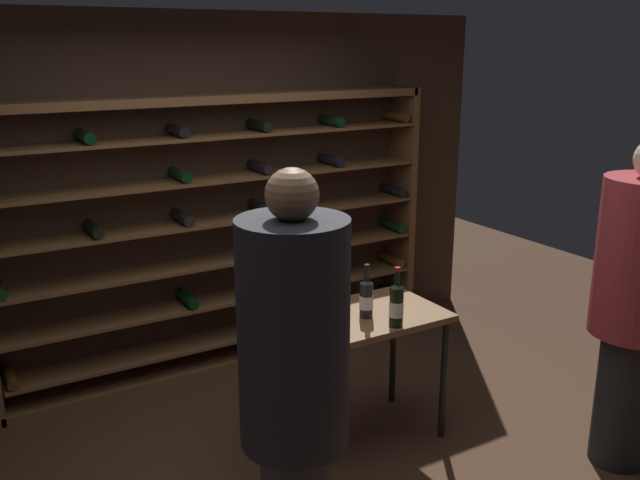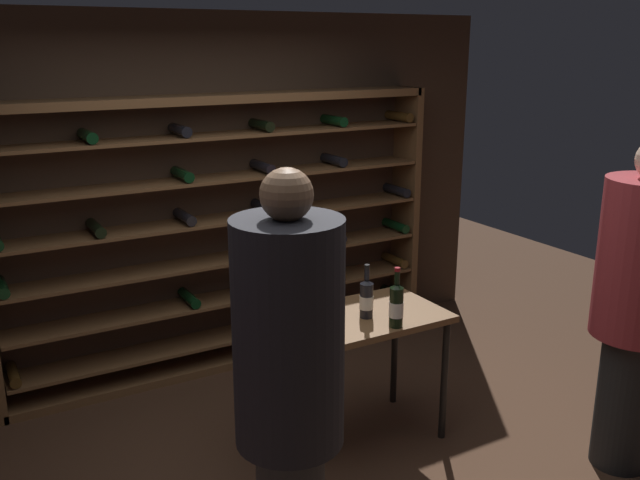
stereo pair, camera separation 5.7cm
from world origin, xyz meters
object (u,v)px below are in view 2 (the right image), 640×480
Objects in this scene: wine_rack at (229,235)px; wine_bottle_black_capsule at (396,305)px; tasting_table at (353,331)px; person_bystander_dark_jacket at (289,386)px; person_guest_plum_blouse at (639,296)px; wine_glass_stemmed_left at (308,327)px; wine_bottle_green_slim at (366,298)px.

wine_bottle_black_capsule is at bearing -78.68° from wine_rack.
tasting_table is 1.46m from person_bystander_dark_jacket.
person_bystander_dark_jacket is 1.03× the size of person_guest_plum_blouse.
person_bystander_dark_jacket is (-0.97, -1.03, 0.36)m from tasting_table.
person_bystander_dark_jacket is at bearing -144.49° from wine_bottle_black_capsule.
person_bystander_dark_jacket is 1.35m from wine_bottle_black_capsule.
person_bystander_dark_jacket reaches higher than wine_bottle_black_capsule.
wine_bottle_black_capsule is 0.57m from wine_glass_stemmed_left.
wine_rack reaches higher than wine_glass_stemmed_left.
wine_bottle_black_capsule is at bearing -62.16° from person_guest_plum_blouse.
tasting_table is at bearing 141.80° from wine_bottle_green_slim.
wine_rack is 1.75× the size of person_guest_plum_blouse.
tasting_table is at bearing -66.99° from person_guest_plum_blouse.
tasting_table is at bearing 117.39° from wine_bottle_black_capsule.
wine_rack is 1.49m from wine_bottle_green_slim.
wine_bottle_black_capsule is (-1.11, 0.75, -0.09)m from person_guest_plum_blouse.
person_guest_plum_blouse is (1.44, -2.42, 0.03)m from wine_rack.
wine_bottle_black_capsule is at bearing -1.44° from wine_glass_stemmed_left.
wine_glass_stemmed_left is (-0.50, -0.19, -0.01)m from wine_bottle_green_slim.
person_guest_plum_blouse is 5.84× the size of wine_bottle_green_slim.
wine_glass_stemmed_left is at bearing -67.26° from person_bystander_dark_jacket.
tasting_table is 0.23m from wine_bottle_green_slim.
person_bystander_dark_jacket is 5.99× the size of wine_bottle_green_slim.
person_bystander_dark_jacket reaches higher than person_guest_plum_blouse.
wine_glass_stemmed_left is at bearing -98.22° from wine_rack.
wine_bottle_black_capsule is at bearing -88.51° from person_bystander_dark_jacket.
tasting_table is 0.36m from wine_bottle_black_capsule.
wine_bottle_green_slim is 2.17× the size of wine_glass_stemmed_left.
wine_bottle_green_slim is at bearing 109.05° from wine_bottle_black_capsule.
wine_bottle_black_capsule is (1.10, 0.78, -0.13)m from person_bystander_dark_jacket.
wine_bottle_black_capsule is (0.13, -0.25, 0.23)m from tasting_table.
wine_bottle_black_capsule reaches higher than wine_glass_stemmed_left.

